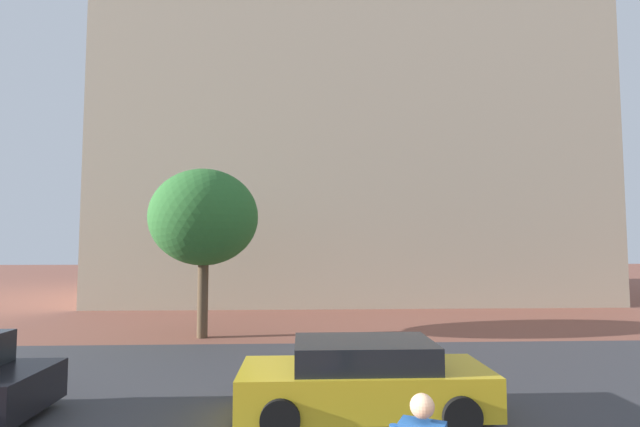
% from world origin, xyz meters
% --- Properties ---
extents(ground_plane, '(120.00, 120.00, 0.00)m').
position_xyz_m(ground_plane, '(0.00, 10.00, 0.00)').
color(ground_plane, brown).
extents(street_asphalt_strip, '(120.00, 8.56, 0.00)m').
position_xyz_m(street_asphalt_strip, '(0.00, 7.14, 0.00)').
color(street_asphalt_strip, '#38383D').
rests_on(street_asphalt_strip, ground_plane).
extents(landmark_building, '(26.83, 14.54, 33.03)m').
position_xyz_m(landmark_building, '(2.52, 25.85, 9.63)').
color(landmark_building, beige).
rests_on(landmark_building, ground_plane).
extents(car_yellow, '(4.40, 1.95, 1.36)m').
position_xyz_m(car_yellow, '(0.88, 5.25, 0.66)').
color(car_yellow, gold).
rests_on(car_yellow, ground_plane).
extents(tree_curb_far, '(3.62, 3.62, 5.64)m').
position_xyz_m(tree_curb_far, '(-3.53, 12.44, 3.99)').
color(tree_curb_far, brown).
rests_on(tree_curb_far, ground_plane).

